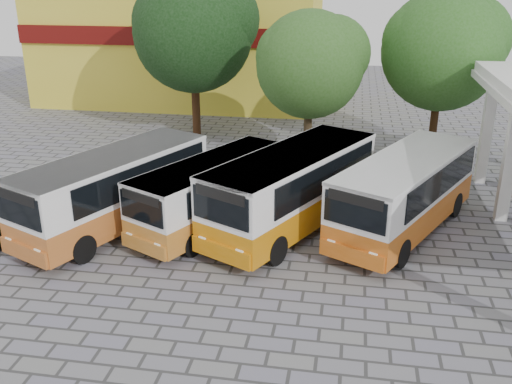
% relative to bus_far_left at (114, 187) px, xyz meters
% --- Properties ---
extents(ground, '(90.00, 90.00, 0.00)m').
position_rel_bus_far_left_xyz_m(ground, '(6.85, -2.82, -1.69)').
color(ground, slate).
rests_on(ground, ground).
extents(shophouse_block, '(20.40, 10.40, 8.30)m').
position_rel_bus_far_left_xyz_m(shophouse_block, '(-4.15, 23.16, 2.47)').
color(shophouse_block, gold).
rests_on(shophouse_block, ground).
extents(bus_far_left, '(5.53, 8.72, 2.93)m').
position_rel_bus_far_left_xyz_m(bus_far_left, '(0.00, 0.00, 0.00)').
color(bus_far_left, '#B25D22').
rests_on(bus_far_left, ground).
extents(bus_centre_left, '(5.25, 7.84, 2.63)m').
position_rel_bus_far_left_xyz_m(bus_centre_left, '(3.64, 0.77, -0.17)').
color(bus_centre_left, '#B77023').
rests_on(bus_centre_left, ground).
extents(bus_centre_right, '(6.07, 9.05, 3.04)m').
position_rel_bus_far_left_xyz_m(bus_centre_right, '(6.61, 1.07, 0.06)').
color(bus_centre_right, '#C27006').
rests_on(bus_centre_right, ground).
extents(bus_far_right, '(5.88, 8.71, 2.92)m').
position_rel_bus_far_left_xyz_m(bus_far_right, '(10.75, 1.49, -0.01)').
color(bus_far_right, '#BD5812').
rests_on(bus_far_right, ground).
extents(tree_left, '(7.19, 6.85, 9.40)m').
position_rel_bus_far_left_xyz_m(tree_left, '(-0.46, 13.57, 4.51)').
color(tree_left, '#3E2311').
rests_on(tree_left, ground).
extents(tree_middle, '(5.68, 5.41, 7.56)m').
position_rel_bus_far_left_xyz_m(tree_middle, '(6.47, 10.12, 3.34)').
color(tree_middle, '#453420').
rests_on(tree_middle, ground).
extents(tree_right, '(6.45, 6.14, 8.51)m').
position_rel_bus_far_left_xyz_m(tree_right, '(13.04, 12.05, 3.94)').
color(tree_right, '#3D2411').
rests_on(tree_right, ground).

